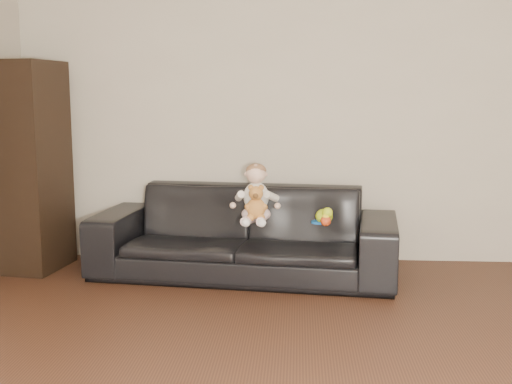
# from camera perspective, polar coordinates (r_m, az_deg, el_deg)

# --- Properties ---
(wall_back) EXTENTS (5.00, 0.00, 5.00)m
(wall_back) POSITION_cam_1_polar(r_m,az_deg,el_deg) (5.19, 6.48, 8.09)
(wall_back) COLOR #B5AB98
(wall_back) RESTS_ON ground
(sofa) EXTENTS (2.32, 1.12, 0.65)m
(sofa) POSITION_cam_1_polar(r_m,az_deg,el_deg) (4.82, -1.03, -3.59)
(sofa) COLOR black
(sofa) RESTS_ON floor
(cabinet) EXTENTS (0.47, 0.60, 1.60)m
(cabinet) POSITION_cam_1_polar(r_m,az_deg,el_deg) (5.22, -19.29, 2.15)
(cabinet) COLOR black
(cabinet) RESTS_ON floor
(shelf_item) EXTENTS (0.21, 0.27, 0.28)m
(shelf_item) POSITION_cam_1_polar(r_m,az_deg,el_deg) (5.18, -19.29, 6.10)
(shelf_item) COLOR silver
(shelf_item) RESTS_ON cabinet
(baby) EXTENTS (0.30, 0.37, 0.43)m
(baby) POSITION_cam_1_polar(r_m,az_deg,el_deg) (4.64, -0.01, -0.40)
(baby) COLOR #FDD6D5
(baby) RESTS_ON sofa
(teddy_bear) EXTENTS (0.13, 0.14, 0.24)m
(teddy_bear) POSITION_cam_1_polar(r_m,az_deg,el_deg) (4.51, 0.01, -0.97)
(teddy_bear) COLOR #BB7935
(teddy_bear) RESTS_ON sofa
(toy_green) EXTENTS (0.16, 0.18, 0.11)m
(toy_green) POSITION_cam_1_polar(r_m,az_deg,el_deg) (4.64, 6.07, -2.15)
(toy_green) COLOR #B1CE18
(toy_green) RESTS_ON sofa
(toy_rattle) EXTENTS (0.09, 0.09, 0.08)m
(toy_rattle) POSITION_cam_1_polar(r_m,az_deg,el_deg) (4.55, 6.22, -2.57)
(toy_rattle) COLOR red
(toy_rattle) RESTS_ON sofa
(toy_blue_disc) EXTENTS (0.14, 0.14, 0.02)m
(toy_blue_disc) POSITION_cam_1_polar(r_m,az_deg,el_deg) (4.66, 5.63, -2.68)
(toy_blue_disc) COLOR blue
(toy_blue_disc) RESTS_ON sofa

